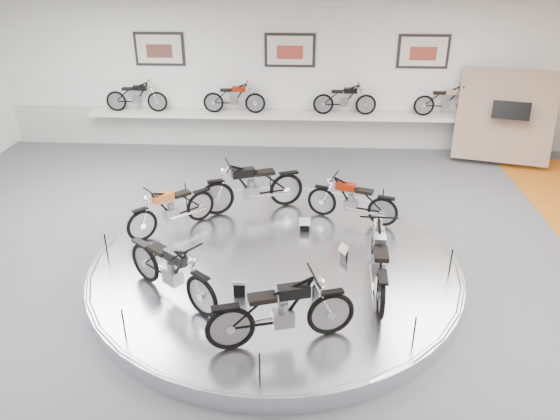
# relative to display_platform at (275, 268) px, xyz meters

# --- Properties ---
(floor) EXTENTS (16.00, 16.00, 0.00)m
(floor) POSITION_rel_display_platform_xyz_m (0.00, -0.30, -0.15)
(floor) COLOR #535356
(floor) RESTS_ON ground
(ceiling) EXTENTS (16.00, 16.00, 0.00)m
(ceiling) POSITION_rel_display_platform_xyz_m (0.00, -0.30, 3.85)
(ceiling) COLOR white
(ceiling) RESTS_ON wall_back
(wall_back) EXTENTS (16.00, 0.00, 16.00)m
(wall_back) POSITION_rel_display_platform_xyz_m (0.00, 6.70, 1.85)
(wall_back) COLOR white
(wall_back) RESTS_ON floor
(dado_band) EXTENTS (15.68, 0.04, 1.10)m
(dado_band) POSITION_rel_display_platform_xyz_m (0.00, 6.68, 0.40)
(dado_band) COLOR #BCBCBA
(dado_band) RESTS_ON floor
(display_platform) EXTENTS (6.40, 6.40, 0.30)m
(display_platform) POSITION_rel_display_platform_xyz_m (0.00, 0.00, 0.00)
(display_platform) COLOR silver
(display_platform) RESTS_ON floor
(platform_rim) EXTENTS (6.40, 6.40, 0.10)m
(platform_rim) POSITION_rel_display_platform_xyz_m (0.00, 0.00, 0.12)
(platform_rim) COLOR #B2B2BA
(platform_rim) RESTS_ON display_platform
(shelf) EXTENTS (11.00, 0.55, 0.10)m
(shelf) POSITION_rel_display_platform_xyz_m (0.00, 6.40, 0.85)
(shelf) COLOR silver
(shelf) RESTS_ON wall_back
(poster_left) EXTENTS (1.35, 0.06, 0.88)m
(poster_left) POSITION_rel_display_platform_xyz_m (-3.50, 6.66, 2.55)
(poster_left) COLOR beige
(poster_left) RESTS_ON wall_back
(poster_center) EXTENTS (1.35, 0.06, 0.88)m
(poster_center) POSITION_rel_display_platform_xyz_m (0.00, 6.66, 2.55)
(poster_center) COLOR beige
(poster_center) RESTS_ON wall_back
(poster_right) EXTENTS (1.35, 0.06, 0.88)m
(poster_right) POSITION_rel_display_platform_xyz_m (3.50, 6.66, 2.55)
(poster_right) COLOR beige
(poster_right) RESTS_ON wall_back
(display_panel) EXTENTS (2.56, 1.52, 2.30)m
(display_panel) POSITION_rel_display_platform_xyz_m (5.60, 5.80, 1.10)
(display_panel) COLOR #997760
(display_panel) RESTS_ON floor
(shelf_bike_a) EXTENTS (1.22, 0.43, 0.73)m
(shelf_bike_a) POSITION_rel_display_platform_xyz_m (-4.20, 6.40, 1.27)
(shelf_bike_a) COLOR black
(shelf_bike_a) RESTS_ON shelf
(shelf_bike_b) EXTENTS (1.22, 0.43, 0.73)m
(shelf_bike_b) POSITION_rel_display_platform_xyz_m (-1.50, 6.40, 1.27)
(shelf_bike_b) COLOR maroon
(shelf_bike_b) RESTS_ON shelf
(shelf_bike_c) EXTENTS (1.22, 0.43, 0.73)m
(shelf_bike_c) POSITION_rel_display_platform_xyz_m (1.50, 6.40, 1.27)
(shelf_bike_c) COLOR black
(shelf_bike_c) RESTS_ON shelf
(shelf_bike_d) EXTENTS (1.22, 0.43, 0.73)m
(shelf_bike_d) POSITION_rel_display_platform_xyz_m (4.20, 6.40, 1.27)
(shelf_bike_d) COLOR silver
(shelf_bike_d) RESTS_ON shelf
(bike_a) EXTENTS (1.66, 1.03, 0.92)m
(bike_a) POSITION_rel_display_platform_xyz_m (1.42, 1.60, 0.61)
(bike_a) COLOR maroon
(bike_a) RESTS_ON display_platform
(bike_b) EXTENTS (1.96, 1.25, 1.09)m
(bike_b) POSITION_rel_display_platform_xyz_m (-0.59, 1.98, 0.69)
(bike_b) COLOR black
(bike_b) RESTS_ON display_platform
(bike_c) EXTENTS (1.55, 1.50, 0.94)m
(bike_c) POSITION_rel_display_platform_xyz_m (-2.04, 1.03, 0.62)
(bike_c) COLOR #D55E1A
(bike_c) RESTS_ON display_platform
(bike_d) EXTENTS (1.75, 1.58, 1.03)m
(bike_d) POSITION_rel_display_platform_xyz_m (-1.53, -1.15, 0.67)
(bike_d) COLOR black
(bike_d) RESTS_ON display_platform
(bike_e) EXTENTS (1.89, 1.10, 1.05)m
(bike_e) POSITION_rel_display_platform_xyz_m (0.21, -2.12, 0.68)
(bike_e) COLOR black
(bike_e) RESTS_ON display_platform
(bike_f) EXTENTS (0.72, 1.85, 1.07)m
(bike_f) POSITION_rel_display_platform_xyz_m (1.68, -0.74, 0.69)
(bike_f) COLOR silver
(bike_f) RESTS_ON display_platform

